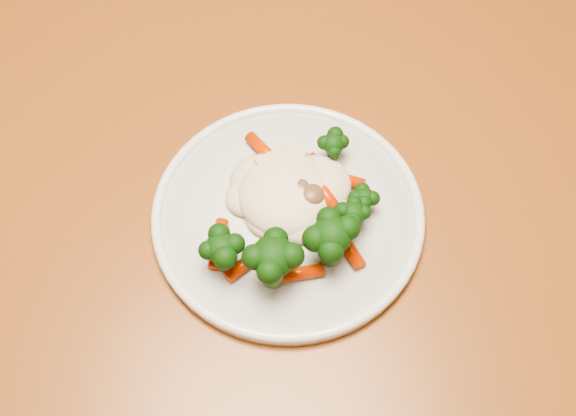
# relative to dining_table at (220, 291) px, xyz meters

# --- Properties ---
(dining_table) EXTENTS (1.30, 0.98, 0.75)m
(dining_table) POSITION_rel_dining_table_xyz_m (0.00, 0.00, 0.00)
(dining_table) COLOR brown
(dining_table) RESTS_ON ground
(plate) EXTENTS (0.25, 0.25, 0.01)m
(plate) POSITION_rel_dining_table_xyz_m (0.07, 0.03, 0.11)
(plate) COLOR silver
(plate) RESTS_ON dining_table
(meal) EXTENTS (0.17, 0.19, 0.05)m
(meal) POSITION_rel_dining_table_xyz_m (0.08, 0.01, 0.13)
(meal) COLOR beige
(meal) RESTS_ON plate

